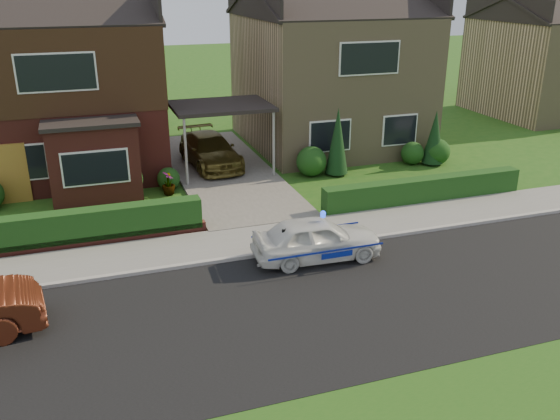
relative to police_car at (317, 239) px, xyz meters
name	(u,v)px	position (x,y,z in m)	size (l,w,h in m)	color
ground	(331,304)	(-0.59, -2.40, -0.61)	(120.00, 120.00, 0.00)	#205215
road	(331,304)	(-0.59, -2.40, -0.61)	(60.00, 6.00, 0.02)	black
kerb	(289,250)	(-0.59, 0.65, -0.55)	(60.00, 0.16, 0.12)	#9E9993
sidewalk	(277,237)	(-0.59, 1.70, -0.56)	(60.00, 2.00, 0.10)	slate
driveway	(223,171)	(-0.59, 8.60, -0.55)	(3.80, 12.00, 0.12)	#666059
house_left	(60,73)	(-6.37, 11.50, 3.20)	(7.50, 9.53, 7.25)	maroon
house_right	(329,64)	(5.21, 11.59, 3.05)	(7.50, 8.06, 7.25)	#9A835E
carport_link	(221,107)	(-0.59, 8.55, 2.05)	(3.80, 3.00, 2.77)	black
dwarf_wall	(75,243)	(-6.39, 2.90, -0.43)	(7.70, 0.25, 0.36)	maroon
hedge_left	(75,246)	(-6.39, 3.05, -0.61)	(7.50, 0.55, 0.90)	#113712
hedge_right	(423,203)	(5.21, 2.95, -0.61)	(7.50, 0.55, 0.80)	#113712
shrub_left_mid	(124,179)	(-4.59, 6.90, 0.05)	(1.32, 1.32, 1.32)	#113712
shrub_left_near	(169,179)	(-2.99, 7.20, -0.19)	(0.84, 0.84, 0.84)	#113712
shrub_right_near	(311,161)	(2.61, 7.00, -0.01)	(1.20, 1.20, 1.20)	#113712
shrub_right_mid	(412,153)	(7.21, 7.10, -0.13)	(0.96, 0.96, 0.96)	#113712
shrub_right_far	(437,152)	(8.21, 6.80, -0.07)	(1.08, 1.08, 1.08)	#113712
conifer_a	(337,143)	(3.61, 6.80, 0.69)	(0.90, 0.90, 2.60)	black
conifer_b	(434,139)	(8.01, 6.80, 0.49)	(0.90, 0.90, 2.20)	black
neighbour_right	(546,68)	(19.41, 13.60, 1.99)	(6.50, 7.00, 5.20)	#9A835E
police_car	(317,239)	(0.00, 0.00, 0.00)	(3.29, 3.65, 1.38)	silver
driveway_car	(210,150)	(-0.95, 9.32, 0.15)	(1.79, 4.41, 1.28)	brown
potted_plant_b	(69,196)	(-6.50, 6.42, -0.20)	(0.45, 0.36, 0.81)	gray
potted_plant_c	(168,184)	(-3.09, 6.60, -0.19)	(0.48, 0.48, 0.85)	gray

